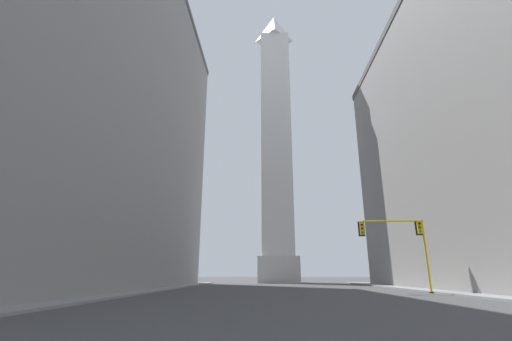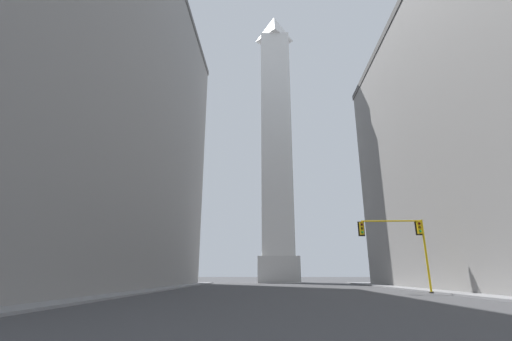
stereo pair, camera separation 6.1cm
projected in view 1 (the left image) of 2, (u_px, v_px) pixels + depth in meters
The scene contains 5 objects.
sidewalk_left at pixel (96, 295), 24.73m from camera, with size 5.00×78.28×0.15m, color gray.
sidewalk_right at pixel (504, 296), 23.82m from camera, with size 5.00×78.28×0.15m, color gray.
building_left at pixel (37, 92), 38.06m from camera, with size 27.16×57.73×42.03m.
obelisk at pixel (276, 139), 72.61m from camera, with size 7.74×7.74×60.35m.
traffic_light_mid_right at pixel (402, 236), 30.38m from camera, with size 5.86×0.51×6.23m.
Camera 1 is at (-2.01, -2.41, 1.55)m, focal length 24.00 mm.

